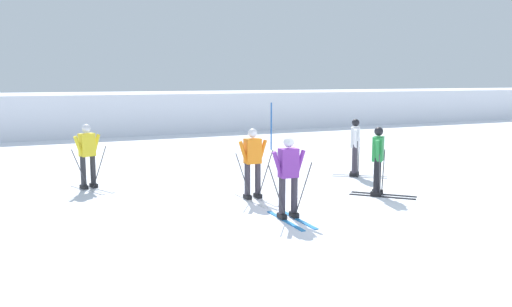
{
  "coord_description": "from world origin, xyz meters",
  "views": [
    {
      "loc": [
        -5.9,
        -9.16,
        2.87
      ],
      "look_at": [
        -0.13,
        3.3,
        0.9
      ],
      "focal_mm": 36.54,
      "sensor_mm": 36.0,
      "label": 1
    }
  ],
  "objects_px": {
    "skier_white": "(355,146)",
    "trail_marker_pole": "(271,126)",
    "skier_orange": "(253,162)",
    "skier_yellow": "(88,154)",
    "skier_purple": "(289,175)",
    "skier_green": "(378,159)"
  },
  "relations": [
    {
      "from": "skier_yellow",
      "to": "skier_green",
      "type": "xyz_separation_m",
      "value": [
        6.4,
        -3.83,
        0.0
      ]
    },
    {
      "from": "skier_green",
      "to": "trail_marker_pole",
      "type": "relative_size",
      "value": 0.89
    },
    {
      "from": "skier_orange",
      "to": "skier_green",
      "type": "relative_size",
      "value": 1.0
    },
    {
      "from": "skier_purple",
      "to": "skier_orange",
      "type": "relative_size",
      "value": 1.0
    },
    {
      "from": "skier_purple",
      "to": "trail_marker_pole",
      "type": "distance_m",
      "value": 10.67
    },
    {
      "from": "skier_yellow",
      "to": "skier_white",
      "type": "relative_size",
      "value": 1.0
    },
    {
      "from": "skier_yellow",
      "to": "skier_white",
      "type": "bearing_deg",
      "value": -11.12
    },
    {
      "from": "skier_purple",
      "to": "skier_green",
      "type": "bearing_deg",
      "value": 17.99
    },
    {
      "from": "trail_marker_pole",
      "to": "skier_orange",
      "type": "bearing_deg",
      "value": -119.35
    },
    {
      "from": "skier_purple",
      "to": "trail_marker_pole",
      "type": "xyz_separation_m",
      "value": [
        4.44,
        9.7,
        0.04
      ]
    },
    {
      "from": "skier_green",
      "to": "skier_purple",
      "type": "bearing_deg",
      "value": -162.01
    },
    {
      "from": "skier_green",
      "to": "trail_marker_pole",
      "type": "height_order",
      "value": "trail_marker_pole"
    },
    {
      "from": "trail_marker_pole",
      "to": "skier_green",
      "type": "bearing_deg",
      "value": -99.14
    },
    {
      "from": "skier_orange",
      "to": "trail_marker_pole",
      "type": "height_order",
      "value": "trail_marker_pole"
    },
    {
      "from": "trail_marker_pole",
      "to": "skier_yellow",
      "type": "bearing_deg",
      "value": -147.96
    },
    {
      "from": "skier_yellow",
      "to": "skier_white",
      "type": "height_order",
      "value": "same"
    },
    {
      "from": "skier_purple",
      "to": "skier_orange",
      "type": "height_order",
      "value": "same"
    },
    {
      "from": "skier_white",
      "to": "skier_green",
      "type": "relative_size",
      "value": 1.0
    },
    {
      "from": "skier_white",
      "to": "trail_marker_pole",
      "type": "distance_m",
      "value": 6.35
    },
    {
      "from": "skier_purple",
      "to": "skier_green",
      "type": "relative_size",
      "value": 1.0
    },
    {
      "from": "skier_purple",
      "to": "skier_orange",
      "type": "bearing_deg",
      "value": 87.88
    },
    {
      "from": "skier_white",
      "to": "skier_green",
      "type": "height_order",
      "value": "same"
    }
  ]
}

